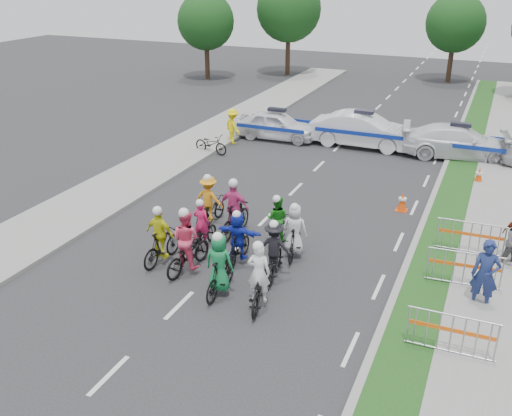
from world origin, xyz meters
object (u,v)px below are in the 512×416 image
at_px(tree_0, 206,21).
at_px(tree_4, 455,23).
at_px(rider_10, 209,205).
at_px(police_car_2, 459,142).
at_px(marshal_hiviz, 233,126).
at_px(rider_3, 161,241).
at_px(police_car_1, 363,130).
at_px(barrier_1, 464,270).
at_px(cone_1, 479,176).
at_px(rider_9, 235,214).
at_px(rider_7, 295,236).
at_px(rider_1, 220,270).
at_px(rider_4, 274,254).
at_px(barrier_2, 470,239).
at_px(barrier_0, 451,336).
at_px(parked_bike, 211,144).
at_px(rider_5, 238,240).
at_px(rider_6, 202,232).
at_px(rider_0, 259,284).
at_px(tree_3, 289,9).
at_px(spectator_0, 485,275).
at_px(rider_8, 277,226).
at_px(rider_2, 187,248).
at_px(cone_0, 402,202).
at_px(police_car_0, 277,125).

bearing_deg(tree_0, tree_4, 19.44).
bearing_deg(rider_10, police_car_2, -119.75).
xyz_separation_m(rider_10, marshal_hiviz, (-3.36, 8.83, 0.14)).
distance_m(rider_3, police_car_1, 14.06).
relative_size(barrier_1, cone_1, 2.86).
relative_size(rider_9, rider_10, 1.10).
bearing_deg(rider_7, rider_1, 60.07).
relative_size(rider_4, barrier_2, 0.92).
distance_m(rider_1, police_car_2, 15.50).
distance_m(rider_1, barrier_0, 5.98).
xyz_separation_m(barrier_1, tree_4, (-3.70, 30.15, 3.63)).
relative_size(rider_3, tree_4, 0.30).
bearing_deg(parked_bike, rider_3, -151.59).
height_order(rider_1, cone_1, rider_1).
distance_m(barrier_2, tree_4, 28.55).
bearing_deg(parked_bike, rider_5, -139.28).
height_order(rider_6, rider_9, rider_9).
bearing_deg(police_car_1, rider_0, -176.04).
bearing_deg(tree_3, barrier_0, -63.41).
bearing_deg(spectator_0, rider_1, -157.16).
relative_size(rider_4, rider_8, 1.06).
relative_size(rider_2, spectator_0, 1.07).
height_order(rider_9, cone_1, rider_9).
height_order(rider_8, marshal_hiviz, same).
xyz_separation_m(marshal_hiviz, barrier_0, (11.65, -12.97, -0.30)).
bearing_deg(cone_0, rider_1, -114.51).
bearing_deg(rider_9, marshal_hiviz, -61.65).
relative_size(rider_4, police_car_0, 0.44).
height_order(rider_1, rider_7, rider_1).
distance_m(police_car_0, spectator_0, 16.01).
height_order(police_car_1, cone_1, police_car_1).
xyz_separation_m(rider_7, barrier_1, (4.86, 0.10, -0.14)).
distance_m(rider_9, barrier_0, 8.02).
relative_size(rider_3, rider_7, 1.04).
xyz_separation_m(rider_2, rider_8, (1.77, 2.57, -0.10)).
xyz_separation_m(rider_10, barrier_1, (8.30, -0.92, -0.16)).
height_order(barrier_0, cone_0, barrier_0).
height_order(rider_10, spectator_0, spectator_0).
relative_size(rider_6, parked_bike, 0.96).
distance_m(parked_bike, tree_4, 24.01).
xyz_separation_m(rider_6, rider_8, (2.04, 1.16, 0.08)).
xyz_separation_m(rider_6, spectator_0, (8.21, -0.05, 0.39)).
distance_m(rider_0, tree_3, 33.28).
distance_m(rider_0, rider_10, 5.26).
relative_size(police_car_1, marshal_hiviz, 2.87).
bearing_deg(rider_4, rider_3, -0.43).
relative_size(rider_4, tree_0, 0.29).
bearing_deg(marshal_hiviz, rider_10, 144.58).
distance_m(police_car_2, tree_0, 23.22).
xyz_separation_m(rider_6, cone_1, (7.53, 9.40, -0.22)).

